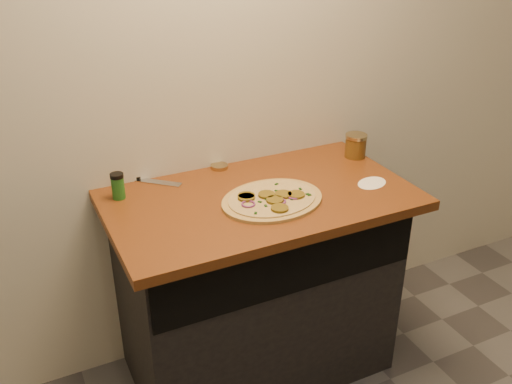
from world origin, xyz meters
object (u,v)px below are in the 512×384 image
chefs_knife (143,179)px  spice_shaker (118,186)px  salsa_jar (356,146)px  pizza (272,199)px

chefs_knife → spice_shaker: bearing=-137.9°
salsa_jar → spice_shaker: 1.06m
pizza → chefs_knife: (-0.40, 0.40, -0.00)m
spice_shaker → salsa_jar: bearing=-3.2°
chefs_knife → salsa_jar: salsa_jar is taller
pizza → salsa_jar: (0.54, 0.23, 0.04)m
pizza → spice_shaker: spice_shaker is taller
pizza → spice_shaker: (-0.52, 0.28, 0.04)m
pizza → chefs_knife: bearing=134.9°
chefs_knife → salsa_jar: 0.95m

